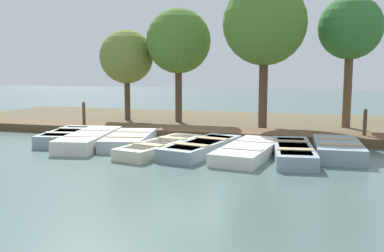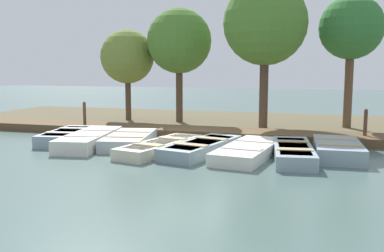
# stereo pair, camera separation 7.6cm
# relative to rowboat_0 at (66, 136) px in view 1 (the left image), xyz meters

# --- Properties ---
(ground_plane) EXTENTS (80.00, 80.00, 0.00)m
(ground_plane) POSITION_rel_rowboat_0_xyz_m (-1.05, 3.86, -0.20)
(ground_plane) COLOR #4C6660
(shore_bank) EXTENTS (8.00, 24.00, 0.15)m
(shore_bank) POSITION_rel_rowboat_0_xyz_m (-6.05, 3.86, -0.12)
(shore_bank) COLOR brown
(shore_bank) RESTS_ON ground_plane
(dock_walkway) EXTENTS (1.55, 21.73, 0.29)m
(dock_walkway) POSITION_rel_rowboat_0_xyz_m (-2.33, 3.86, -0.05)
(dock_walkway) COLOR brown
(dock_walkway) RESTS_ON ground_plane
(rowboat_0) EXTENTS (2.79, 1.39, 0.40)m
(rowboat_0) POSITION_rel_rowboat_0_xyz_m (0.00, 0.00, 0.00)
(rowboat_0) COLOR #8C9EA8
(rowboat_0) RESTS_ON ground_plane
(rowboat_1) EXTENTS (3.52, 1.67, 0.43)m
(rowboat_1) POSITION_rel_rowboat_0_xyz_m (0.40, 1.11, 0.01)
(rowboat_1) COLOR silver
(rowboat_1) RESTS_ON ground_plane
(rowboat_2) EXTENTS (3.01, 1.77, 0.39)m
(rowboat_2) POSITION_rel_rowboat_0_xyz_m (-0.00, 2.27, -0.01)
(rowboat_2) COLOR #B2BCC1
(rowboat_2) RESTS_ON ground_plane
(rowboat_3) EXTENTS (3.46, 1.65, 0.34)m
(rowboat_3) POSITION_rel_rowboat_0_xyz_m (0.70, 3.60, -0.03)
(rowboat_3) COLOR beige
(rowboat_3) RESTS_ON ground_plane
(rowboat_4) EXTENTS (3.37, 1.74, 0.37)m
(rowboat_4) POSITION_rel_rowboat_0_xyz_m (0.58, 4.80, -0.02)
(rowboat_4) COLOR #8C9EA8
(rowboat_4) RESTS_ON ground_plane
(rowboat_5) EXTENTS (3.49, 1.59, 0.35)m
(rowboat_5) POSITION_rel_rowboat_0_xyz_m (0.61, 6.14, -0.03)
(rowboat_5) COLOR silver
(rowboat_5) RESTS_ON ground_plane
(rowboat_6) EXTENTS (3.30, 1.38, 0.38)m
(rowboat_6) POSITION_rel_rowboat_0_xyz_m (0.55, 7.32, -0.01)
(rowboat_6) COLOR #8C9EA8
(rowboat_6) RESTS_ON ground_plane
(rowboat_7) EXTENTS (2.70, 1.35, 0.44)m
(rowboat_7) POSITION_rel_rowboat_0_xyz_m (-0.06, 8.47, 0.02)
(rowboat_7) COLOR #8C9EA8
(rowboat_7) RESTS_ON ground_plane
(mooring_post_near) EXTENTS (0.12, 0.12, 1.15)m
(mooring_post_near) POSITION_rel_rowboat_0_xyz_m (-2.32, -0.70, 0.38)
(mooring_post_near) COLOR brown
(mooring_post_near) RESTS_ON ground_plane
(mooring_post_far) EXTENTS (0.12, 0.12, 1.15)m
(mooring_post_far) POSITION_rel_rowboat_0_xyz_m (-2.32, 9.34, 0.38)
(mooring_post_far) COLOR brown
(mooring_post_far) RESTS_ON ground_plane
(park_tree_far_left) EXTENTS (2.34, 2.34, 4.09)m
(park_tree_far_left) POSITION_rel_rowboat_0_xyz_m (-5.18, -0.21, 2.70)
(park_tree_far_left) COLOR #4C3828
(park_tree_far_left) RESTS_ON ground_plane
(park_tree_left) EXTENTS (2.70, 2.70, 4.90)m
(park_tree_left) POSITION_rel_rowboat_0_xyz_m (-5.11, 2.21, 3.32)
(park_tree_left) COLOR #4C3828
(park_tree_left) RESTS_ON ground_plane
(park_tree_center) EXTENTS (3.13, 3.13, 5.64)m
(park_tree_center) POSITION_rel_rowboat_0_xyz_m (-4.28, 5.87, 3.85)
(park_tree_center) COLOR #4C3828
(park_tree_center) RESTS_ON ground_plane
(park_tree_right) EXTENTS (2.38, 2.38, 5.11)m
(park_tree_right) POSITION_rel_rowboat_0_xyz_m (-5.24, 8.95, 3.67)
(park_tree_right) COLOR brown
(park_tree_right) RESTS_ON ground_plane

